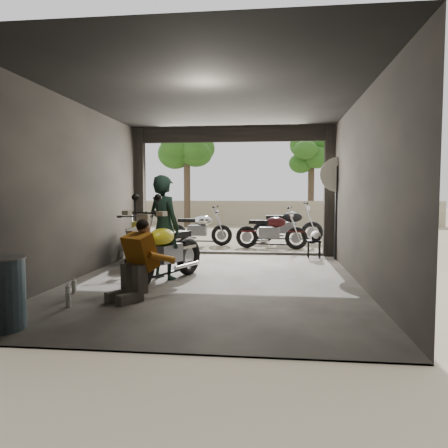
% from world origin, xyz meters
% --- Properties ---
extents(ground, '(80.00, 80.00, 0.00)m').
position_xyz_m(ground, '(0.00, 0.00, 0.00)').
color(ground, '#7A6D56').
rests_on(ground, ground).
extents(garage, '(7.00, 7.13, 3.20)m').
position_xyz_m(garage, '(0.00, 0.55, 1.28)').
color(garage, '#2D2B28').
rests_on(garage, ground).
extents(boundary_wall, '(18.00, 0.30, 1.20)m').
position_xyz_m(boundary_wall, '(0.00, 14.00, 0.60)').
color(boundary_wall, gray).
rests_on(boundary_wall, ground).
extents(tree_left, '(2.20, 2.20, 5.60)m').
position_xyz_m(tree_left, '(-3.00, 12.50, 3.99)').
color(tree_left, '#382B1E').
rests_on(tree_left, ground).
extents(tree_right, '(2.20, 2.20, 5.00)m').
position_xyz_m(tree_right, '(2.80, 14.00, 3.56)').
color(tree_right, '#382B1E').
rests_on(tree_right, ground).
extents(main_bike, '(1.44, 2.08, 1.28)m').
position_xyz_m(main_bike, '(-0.83, -0.09, 0.64)').
color(main_bike, '#BFB6A1').
rests_on(main_bike, ground).
extents(left_bike, '(1.29, 1.77, 1.11)m').
position_xyz_m(left_bike, '(-2.00, 1.63, 0.55)').
color(left_bike, black).
rests_on(left_bike, ground).
extents(outside_bike_a, '(1.78, 0.79, 1.19)m').
position_xyz_m(outside_bike_a, '(-1.20, 5.34, 0.59)').
color(outside_bike_a, black).
rests_on(outside_bike_a, ground).
extents(outside_bike_b, '(1.83, 0.94, 1.19)m').
position_xyz_m(outside_bike_b, '(0.97, 4.76, 0.59)').
color(outside_bike_b, '#370D0F').
rests_on(outside_bike_b, ground).
extents(outside_bike_c, '(1.93, 0.86, 1.29)m').
position_xyz_m(outside_bike_c, '(1.47, 6.20, 0.64)').
color(outside_bike_c, black).
rests_on(outside_bike_c, ground).
extents(rider, '(0.82, 0.75, 1.88)m').
position_xyz_m(rider, '(-0.91, 0.11, 0.94)').
color(rider, black).
rests_on(rider, ground).
extents(mechanic, '(0.90, 0.97, 1.14)m').
position_xyz_m(mechanic, '(-0.95, -1.48, 0.57)').
color(mechanic, '#AA6516').
rests_on(mechanic, ground).
extents(stool, '(0.32, 0.32, 0.44)m').
position_xyz_m(stool, '(2.00, 3.00, 0.37)').
color(stool, black).
rests_on(stool, ground).
extents(helmet, '(0.26, 0.27, 0.23)m').
position_xyz_m(helmet, '(2.04, 2.99, 0.56)').
color(helmet, silver).
rests_on(helmet, stool).
extents(oil_drum, '(0.57, 0.57, 0.83)m').
position_xyz_m(oil_drum, '(-2.00, -3.00, 0.41)').
color(oil_drum, '#344A58').
rests_on(oil_drum, ground).
extents(sign_post, '(0.80, 0.08, 2.39)m').
position_xyz_m(sign_post, '(2.49, 2.80, 1.61)').
color(sign_post, black).
rests_on(sign_post, ground).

